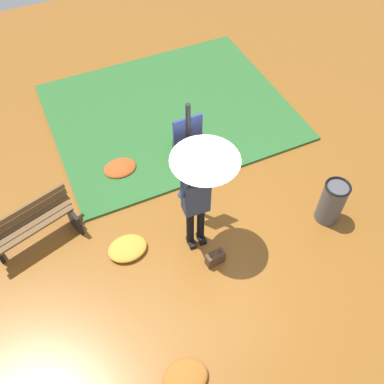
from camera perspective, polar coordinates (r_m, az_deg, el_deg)
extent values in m
plane|color=brown|center=(7.02, 2.38, -7.24)|extent=(18.00, 18.00, 0.00)
cube|color=#2D662D|center=(9.17, -3.01, 10.67)|extent=(4.80, 4.00, 0.05)
cylinder|color=black|center=(6.71, -0.24, -4.64)|extent=(0.12, 0.12, 0.86)
cylinder|color=black|center=(6.75, 1.15, -4.12)|extent=(0.12, 0.12, 0.86)
cube|color=black|center=(7.01, -0.09, -6.67)|extent=(0.13, 0.23, 0.08)
cube|color=black|center=(7.06, 1.24, -6.16)|extent=(0.13, 0.23, 0.08)
cube|color=#2D3851|center=(6.12, 0.50, -0.42)|extent=(0.40, 0.27, 0.64)
sphere|color=#8C664C|center=(5.77, 0.53, 2.41)|extent=(0.20, 0.20, 0.20)
ellipsoid|color=black|center=(5.75, 0.54, 2.61)|extent=(0.20, 0.20, 0.15)
cylinder|color=#2D3851|center=(5.89, -1.28, -0.01)|extent=(0.18, 0.13, 0.18)
cylinder|color=#2D3851|center=(5.82, -0.89, 0.60)|extent=(0.24, 0.11, 0.33)
cube|color=black|center=(5.75, -0.20, 1.86)|extent=(0.07, 0.02, 0.14)
cylinder|color=#2D3851|center=(5.99, 1.91, 1.55)|extent=(0.11, 0.10, 0.09)
cylinder|color=#2D3851|center=(5.92, 1.76, 2.13)|extent=(0.10, 0.09, 0.23)
cylinder|color=#A5A5AD|center=(5.68, 1.75, 4.22)|extent=(0.02, 0.02, 0.41)
cone|color=silver|center=(5.62, 1.77, 4.88)|extent=(0.96, 0.96, 0.16)
sphere|color=#A5A5AD|center=(5.54, 1.80, 5.66)|extent=(0.02, 0.02, 0.02)
cylinder|color=black|center=(6.56, -0.47, 3.83)|extent=(0.07, 0.07, 2.30)
cube|color=navy|center=(6.18, -0.56, 7.37)|extent=(0.44, 0.04, 0.70)
cube|color=red|center=(6.19, -0.63, 7.49)|extent=(0.38, 0.01, 0.64)
cube|color=#4C3323|center=(6.78, 3.09, -8.77)|extent=(0.31, 0.16, 0.24)
torus|color=#4C3323|center=(6.64, 3.15, -8.08)|extent=(0.18, 0.03, 0.18)
cube|color=black|center=(7.29, -15.32, -3.66)|extent=(0.16, 0.36, 0.44)
cube|color=brown|center=(7.06, -20.41, -4.94)|extent=(1.37, 0.51, 0.04)
cube|color=brown|center=(7.14, -20.59, -4.20)|extent=(1.37, 0.51, 0.04)
cube|color=brown|center=(7.21, -20.78, -3.48)|extent=(1.37, 0.51, 0.04)
cube|color=brown|center=(7.17, -21.07, -2.72)|extent=(1.35, 0.45, 0.10)
cube|color=brown|center=(7.06, -21.39, -2.05)|extent=(1.35, 0.45, 0.10)
cylinder|color=#4C4C51|center=(7.38, 18.06, -1.36)|extent=(0.40, 0.40, 0.80)
torus|color=black|center=(7.07, 18.87, 0.68)|extent=(0.42, 0.42, 0.04)
ellipsoid|color=#285628|center=(8.05, -0.31, 6.37)|extent=(0.66, 0.66, 0.60)
ellipsoid|color=#1E421E|center=(8.12, 1.27, 5.83)|extent=(0.40, 0.40, 0.40)
ellipsoid|color=#A86023|center=(6.14, -0.87, -23.43)|extent=(0.61, 0.49, 0.13)
ellipsoid|color=#B74C1E|center=(8.06, -9.55, 3.17)|extent=(0.61, 0.49, 0.13)
ellipsoid|color=gold|center=(6.99, -8.58, -7.41)|extent=(0.63, 0.51, 0.14)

